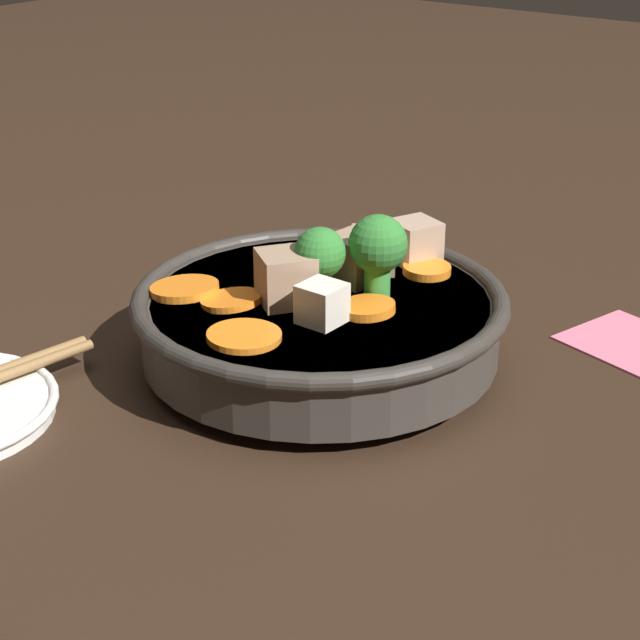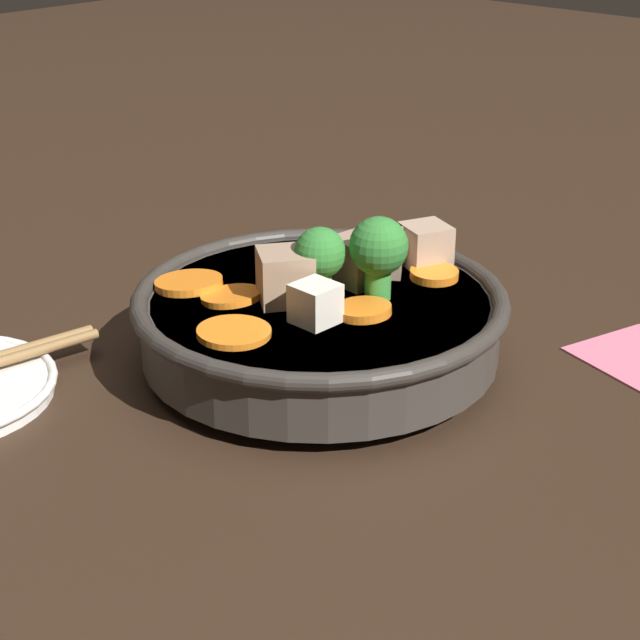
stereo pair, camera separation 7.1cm
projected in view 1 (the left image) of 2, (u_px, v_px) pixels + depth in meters
ground_plane at (320, 365)px, 0.73m from camera, size 3.00×3.00×0.00m
stirfry_bowl at (321, 315)px, 0.71m from camera, size 0.25×0.25×0.11m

